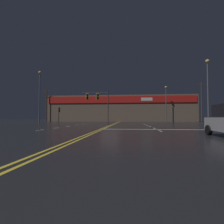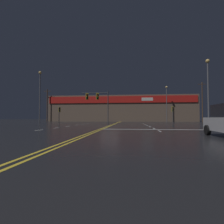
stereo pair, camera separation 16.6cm
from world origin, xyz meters
TOP-DOWN VIEW (x-y plane):
  - ground_plane at (0.00, 0.00)m, footprint 200.00×200.00m
  - road_markings at (1.03, -1.37)m, footprint 15.55×60.00m
  - traffic_signal_median at (-2.22, 2.33)m, footprint 4.13×0.36m
  - traffic_signal_corner_northwest at (-11.75, 10.85)m, footprint 0.42×0.36m
  - traffic_signal_corner_northeast at (11.08, 11.24)m, footprint 0.42×0.36m
  - streetlight_median_approach at (12.62, 24.43)m, footprint 0.56×0.56m
  - streetlight_far_right at (14.13, 2.82)m, footprint 0.56×0.56m
  - streetlight_far_median at (-14.60, 8.22)m, footprint 0.56×0.56m
  - building_backdrop at (0.00, 31.59)m, footprint 43.82×10.23m
  - utility_pole_row at (1.52, 25.80)m, footprint 46.36×0.26m

SIDE VIEW (x-z plane):
  - ground_plane at x=0.00m, z-range 0.00..0.00m
  - road_markings at x=1.03m, z-range 0.00..0.01m
  - traffic_signal_corner_northwest at x=-11.75m, z-range 0.77..4.04m
  - traffic_signal_corner_northeast at x=11.08m, z-range 0.77..4.08m
  - building_backdrop at x=0.00m, z-range 0.01..7.78m
  - traffic_signal_median at x=-2.22m, z-range 1.34..6.50m
  - utility_pole_row at x=1.52m, z-range -0.09..10.77m
  - streetlight_median_approach at x=12.62m, z-range 1.32..11.00m
  - streetlight_far_right at x=14.13m, z-range 1.32..11.02m
  - streetlight_far_median at x=-14.60m, z-range 1.34..11.50m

